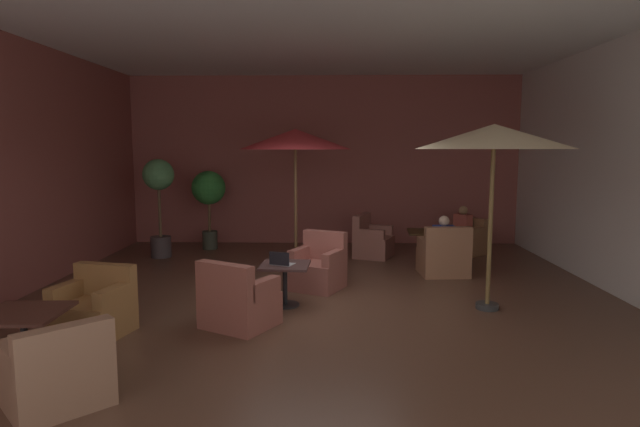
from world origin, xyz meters
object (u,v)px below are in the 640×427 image
armchair_mid_center_north (58,374)px  iced_drink_cup (279,259)px  patron_blue_shirt (444,235)px  open_laptop (281,262)px  armchair_front_left_east (238,302)px  armchair_mid_center_east (94,310)px  potted_tree_mid_left (209,193)px  armchair_front_right_south (372,242)px  potted_tree_left_corner (159,192)px  armchair_front_right_east (463,241)px  armchair_front_left_north (318,268)px  armchair_front_right_north (444,257)px  cafe_table_front_left (285,275)px  patio_umbrella_center_beige (494,138)px  patio_umbrella_tall_red (295,140)px  patron_by_window (463,223)px  cafe_table_mid_center (23,323)px  cafe_table_front_right (428,238)px

armchair_mid_center_north → iced_drink_cup: (1.64, 3.16, 0.37)m
patron_blue_shirt → open_laptop: 3.40m
armchair_front_left_east → armchair_mid_center_north: 2.44m
armchair_mid_center_east → potted_tree_mid_left: potted_tree_mid_left is taller
armchair_front_right_south → potted_tree_left_corner: 4.56m
armchair_front_right_east → patron_blue_shirt: 2.09m
armchair_front_left_north → armchair_front_right_north: same height
armchair_front_right_south → armchair_mid_center_east: 6.04m
cafe_table_front_left → potted_tree_left_corner: (-2.91, 3.35, 0.92)m
armchair_mid_center_east → patio_umbrella_center_beige: bearing=12.4°
potted_tree_mid_left → patio_umbrella_tall_red: bearing=-38.1°
patron_by_window → potted_tree_mid_left: bearing=175.2°
armchair_front_left_north → iced_drink_cup: armchair_front_left_north is taller
armchair_front_right_south → cafe_table_mid_center: armchair_front_right_south is taller
cafe_table_front_right → potted_tree_left_corner: potted_tree_left_corner is taller
armchair_front_right_east → patron_blue_shirt: size_ratio=1.66×
open_laptop → armchair_mid_center_east: bearing=-152.0°
armchair_front_left_north → armchair_mid_center_east: armchair_front_left_north is taller
armchair_front_left_east → armchair_mid_center_north: size_ratio=0.99×
patio_umbrella_tall_red → open_laptop: patio_umbrella_tall_red is taller
potted_tree_left_corner → patron_by_window: bearing=4.1°
cafe_table_front_left → patron_blue_shirt: patron_blue_shirt is taller
patio_umbrella_tall_red → patron_blue_shirt: (2.72, -0.70, -1.71)m
patio_umbrella_center_beige → patron_blue_shirt: 2.68m
potted_tree_left_corner → cafe_table_mid_center: bearing=-85.7°
armchair_front_left_east → armchair_front_right_east: 6.24m
armchair_mid_center_north → armchair_mid_center_east: size_ratio=1.13×
armchair_mid_center_north → iced_drink_cup: size_ratio=9.84×
iced_drink_cup → open_laptop: size_ratio=0.30×
open_laptop → potted_tree_left_corner: bearing=130.0°
potted_tree_left_corner → iced_drink_cup: (2.81, -3.23, -0.71)m
armchair_front_right_east → potted_tree_mid_left: bearing=175.4°
armchair_front_right_south → patio_umbrella_tall_red: (-1.55, -0.84, 2.11)m
cafe_table_front_right → patio_umbrella_center_beige: (0.28, -3.18, 1.94)m
cafe_table_front_left → potted_tree_mid_left: size_ratio=0.41×
potted_tree_mid_left → iced_drink_cup: (1.99, -4.16, -0.61)m
cafe_table_front_left → armchair_front_left_north: size_ratio=0.73×
armchair_front_right_north → armchair_front_right_east: armchair_front_right_north is taller
armchair_mid_center_north → iced_drink_cup: armchair_mid_center_north is taller
armchair_front_left_east → patio_umbrella_tall_red: patio_umbrella_tall_red is taller
armchair_front_right_north → potted_tree_left_corner: (-5.60, 1.44, 1.05)m
patio_umbrella_tall_red → potted_tree_left_corner: 3.15m
armchair_front_right_east → patio_umbrella_tall_red: size_ratio=0.40×
cafe_table_front_left → iced_drink_cup: 0.26m
cafe_table_mid_center → open_laptop: 3.30m
cafe_table_front_left → armchair_front_right_north: 3.31m
armchair_front_right_south → open_laptop: (-1.57, -3.56, 0.35)m
cafe_table_front_left → armchair_front_right_east: (3.52, 3.83, -0.16)m
armchair_front_right_north → armchair_mid_center_east: (-4.94, -3.14, -0.02)m
armchair_front_left_east → armchair_front_right_south: (2.04, 4.43, -0.00)m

